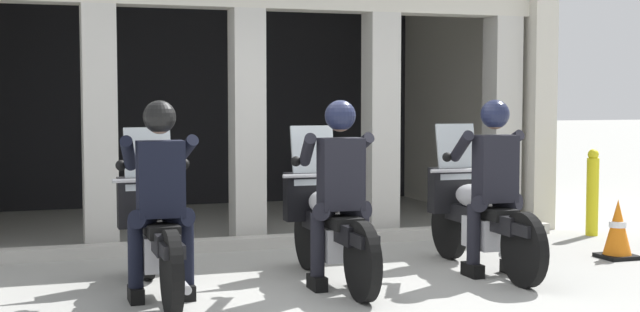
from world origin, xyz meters
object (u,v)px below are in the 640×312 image
(motorcycle_center, at_px, (329,225))
(bollard_kerbside, at_px, (592,193))
(police_officer_center, at_px, (340,177))
(traffic_cone_flank, at_px, (618,230))
(police_officer_right, at_px, (493,172))
(police_officer_left, at_px, (160,183))
(motorcycle_right, at_px, (478,216))
(motorcycle_left, at_px, (156,232))

(motorcycle_center, distance_m, bollard_kerbside, 4.00)
(police_officer_center, distance_m, traffic_cone_flank, 3.19)
(traffic_cone_flank, height_order, bollard_kerbside, bollard_kerbside)
(motorcycle_center, relative_size, police_officer_right, 1.29)
(police_officer_left, distance_m, motorcycle_center, 1.58)
(police_officer_center, bearing_deg, motorcycle_right, 3.37)
(police_officer_right, height_order, bollard_kerbside, police_officer_right)
(police_officer_center, relative_size, bollard_kerbside, 1.58)
(motorcycle_center, bearing_deg, police_officer_left, 179.85)
(motorcycle_left, bearing_deg, motorcycle_center, -7.57)
(motorcycle_left, relative_size, police_officer_right, 1.29)
(police_officer_left, distance_m, traffic_cone_flank, 4.65)
(police_officer_left, xyz_separation_m, bollard_kerbside, (5.22, 1.73, -0.44))
(police_officer_left, height_order, bollard_kerbside, police_officer_left)
(police_officer_left, height_order, motorcycle_right, police_officer_left)
(bollard_kerbside, bearing_deg, police_officer_left, -161.69)
(police_officer_center, relative_size, motorcycle_right, 0.78)
(police_officer_center, bearing_deg, traffic_cone_flank, -2.29)
(motorcycle_center, relative_size, bollard_kerbside, 2.03)
(motorcycle_left, height_order, police_officer_center, police_officer_center)
(motorcycle_right, relative_size, traffic_cone_flank, 3.46)
(police_officer_center, distance_m, bollard_kerbside, 4.14)
(traffic_cone_flank, distance_m, bollard_kerbside, 1.48)
(traffic_cone_flank, bearing_deg, motorcycle_center, -177.35)
(police_officer_right, bearing_deg, traffic_cone_flank, -2.70)
(police_officer_left, height_order, traffic_cone_flank, police_officer_left)
(motorcycle_center, bearing_deg, traffic_cone_flank, -7.49)
(police_officer_left, relative_size, police_officer_center, 1.00)
(motorcycle_center, relative_size, traffic_cone_flank, 3.46)
(motorcycle_left, distance_m, traffic_cone_flank, 4.59)
(motorcycle_center, xyz_separation_m, police_officer_right, (1.49, -0.21, 0.44))
(motorcycle_left, height_order, police_officer_right, police_officer_right)
(motorcycle_center, height_order, traffic_cone_flank, motorcycle_center)
(police_officer_right, bearing_deg, bollard_kerbside, 21.72)
(motorcycle_center, xyz_separation_m, bollard_kerbside, (3.73, 1.46, -0.00))
(traffic_cone_flank, xyz_separation_m, bollard_kerbside, (0.64, 1.32, 0.21))
(police_officer_center, xyz_separation_m, motorcycle_right, (1.49, 0.36, -0.44))
(motorcycle_right, height_order, police_officer_right, police_officer_right)
(police_officer_left, xyz_separation_m, police_officer_right, (2.98, 0.05, 0.00))
(motorcycle_left, distance_m, police_officer_left, 0.52)
(police_officer_center, bearing_deg, motorcycle_center, 79.60)
(bollard_kerbside, bearing_deg, police_officer_center, -154.88)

